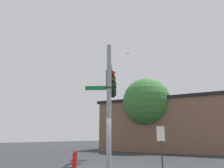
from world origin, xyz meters
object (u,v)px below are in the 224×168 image
object	(u,v)px
street_name_sign	(102,88)
historical_marker	(161,140)
bird_flying	(128,53)
traffic_light_nearest_pole	(111,79)
traffic_light_mid_outer	(113,89)
fire_hydrant	(75,159)
traffic_light_mid_inner	(112,85)

from	to	relation	value
street_name_sign	historical_marker	distance (m)	4.17
bird_flying	historical_marker	size ratio (longest dim) A/B	0.14
traffic_light_nearest_pole	historical_marker	world-z (taller)	traffic_light_nearest_pole
street_name_sign	traffic_light_mid_outer	bearing A→B (deg)	-134.84
fire_hydrant	historical_marker	size ratio (longest dim) A/B	0.39
bird_flying	traffic_light_mid_inner	bearing A→B (deg)	30.50
traffic_light_mid_inner	bird_flying	distance (m)	5.50
bird_flying	fire_hydrant	size ratio (longest dim) A/B	0.36
traffic_light_mid_inner	fire_hydrant	bearing A→B (deg)	10.59
fire_hydrant	street_name_sign	bearing A→B (deg)	104.94
traffic_light_mid_outer	traffic_light_nearest_pole	bearing A→B (deg)	49.75
traffic_light_mid_inner	street_name_sign	size ratio (longest dim) A/B	1.17
traffic_light_nearest_pole	fire_hydrant	size ratio (longest dim) A/B	1.59
traffic_light_nearest_pole	bird_flying	xyz separation A→B (m)	(-4.29, -3.09, 3.90)
traffic_light_mid_outer	bird_flying	distance (m)	4.65
traffic_light_nearest_pole	fire_hydrant	xyz separation A→B (m)	(2.08, -0.55, -4.72)
traffic_light_nearest_pole	fire_hydrant	bearing A→B (deg)	-14.83
traffic_light_mid_inner	fire_hydrant	world-z (taller)	traffic_light_mid_inner
fire_hydrant	historical_marker	distance (m)	4.76
traffic_light_mid_outer	fire_hydrant	size ratio (longest dim) A/B	1.59
bird_flying	traffic_light_nearest_pole	bearing A→B (deg)	35.74
traffic_light_mid_outer	fire_hydrant	xyz separation A→B (m)	(3.97, 1.68, -4.72)
historical_marker	bird_flying	bearing A→B (deg)	-117.81
traffic_light_nearest_pole	traffic_light_mid_outer	distance (m)	2.93
street_name_sign	fire_hydrant	xyz separation A→B (m)	(0.49, -1.82, -3.70)
traffic_light_nearest_pole	traffic_light_mid_inner	size ratio (longest dim) A/B	1.00
traffic_light_mid_outer	historical_marker	size ratio (longest dim) A/B	0.62
street_name_sign	historical_marker	world-z (taller)	street_name_sign
fire_hydrant	historical_marker	bearing A→B (deg)	135.03
traffic_light_nearest_pole	traffic_light_mid_inner	distance (m)	1.46
traffic_light_mid_inner	traffic_light_mid_outer	world-z (taller)	same
traffic_light_mid_outer	bird_flying	bearing A→B (deg)	-160.41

